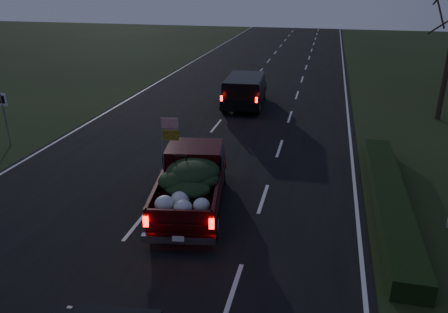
% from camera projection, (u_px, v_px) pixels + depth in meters
% --- Properties ---
extents(ground, '(120.00, 120.00, 0.00)m').
position_uv_depth(ground, '(138.00, 223.00, 13.75)').
color(ground, black).
rests_on(ground, ground).
extents(road_asphalt, '(14.00, 120.00, 0.02)m').
position_uv_depth(road_asphalt, '(138.00, 223.00, 13.75)').
color(road_asphalt, black).
rests_on(road_asphalt, ground).
extents(hedge_row, '(1.00, 10.00, 0.60)m').
position_uv_depth(hedge_row, '(389.00, 198.00, 14.68)').
color(hedge_row, black).
rests_on(hedge_row, ground).
extents(route_sign, '(0.55, 0.08, 2.50)m').
position_uv_depth(route_sign, '(4.00, 111.00, 19.43)').
color(route_sign, gray).
rests_on(route_sign, ground).
extents(pickup_truck, '(2.84, 5.50, 2.75)m').
position_uv_depth(pickup_truck, '(192.00, 178.00, 14.42)').
color(pickup_truck, '#340709').
rests_on(pickup_truck, ground).
extents(lead_suv, '(2.40, 5.22, 1.47)m').
position_uv_depth(lead_suv, '(245.00, 88.00, 25.85)').
color(lead_suv, black).
rests_on(lead_suv, ground).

